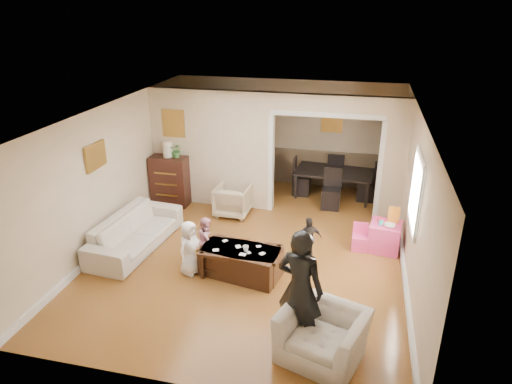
% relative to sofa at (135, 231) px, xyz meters
% --- Properties ---
extents(floor, '(7.00, 7.00, 0.00)m').
position_rel_sofa_xyz_m(floor, '(2.16, 0.49, -0.32)').
color(floor, '#986227').
rests_on(floor, ground).
extents(partition_left, '(2.75, 0.18, 2.60)m').
position_rel_sofa_xyz_m(partition_left, '(0.79, 2.29, 0.98)').
color(partition_left, beige).
rests_on(partition_left, ground).
extents(partition_right, '(0.55, 0.18, 2.60)m').
position_rel_sofa_xyz_m(partition_right, '(4.64, 2.29, 0.98)').
color(partition_right, beige).
rests_on(partition_right, ground).
extents(partition_header, '(2.22, 0.18, 0.35)m').
position_rel_sofa_xyz_m(partition_header, '(3.26, 2.29, 2.10)').
color(partition_header, beige).
rests_on(partition_header, partition_right).
extents(window_pane, '(0.03, 0.95, 1.10)m').
position_rel_sofa_xyz_m(window_pane, '(4.89, 0.09, 1.23)').
color(window_pane, white).
rests_on(window_pane, ground).
extents(framed_art_partition, '(0.45, 0.03, 0.55)m').
position_rel_sofa_xyz_m(framed_art_partition, '(-0.04, 2.19, 1.53)').
color(framed_art_partition, brown).
rests_on(framed_art_partition, partition_left).
extents(framed_art_sofa_wall, '(0.03, 0.55, 0.40)m').
position_rel_sofa_xyz_m(framed_art_sofa_wall, '(-0.55, -0.11, 1.48)').
color(framed_art_sofa_wall, brown).
extents(framed_art_alcove, '(0.45, 0.03, 0.55)m').
position_rel_sofa_xyz_m(framed_art_alcove, '(3.26, 3.93, 1.38)').
color(framed_art_alcove, brown).
extents(sofa, '(1.05, 2.28, 0.65)m').
position_rel_sofa_xyz_m(sofa, '(0.00, 0.00, 0.00)').
color(sofa, beige).
rests_on(sofa, ground).
extents(armchair_back, '(0.72, 0.74, 0.66)m').
position_rel_sofa_xyz_m(armchair_back, '(1.39, 1.79, 0.01)').
color(armchair_back, '#C7AE8A').
rests_on(armchair_back, ground).
extents(armchair_front, '(1.28, 1.20, 0.68)m').
position_rel_sofa_xyz_m(armchair_front, '(3.70, -2.12, 0.02)').
color(armchair_front, beige).
rests_on(armchair_front, ground).
extents(dresser, '(0.83, 0.46, 1.14)m').
position_rel_sofa_xyz_m(dresser, '(-0.14, 2.02, 0.24)').
color(dresser, '#361610').
rests_on(dresser, ground).
extents(table_lamp, '(0.22, 0.22, 0.36)m').
position_rel_sofa_xyz_m(table_lamp, '(-0.14, 2.02, 0.99)').
color(table_lamp, beige).
rests_on(table_lamp, dresser).
extents(potted_plant, '(0.30, 0.26, 0.33)m').
position_rel_sofa_xyz_m(potted_plant, '(0.06, 2.02, 0.98)').
color(potted_plant, '#3D7333').
rests_on(potted_plant, dresser).
extents(coffee_table, '(1.42, 0.89, 0.49)m').
position_rel_sofa_xyz_m(coffee_table, '(2.17, -0.47, -0.08)').
color(coffee_table, '#371E11').
rests_on(coffee_table, ground).
extents(coffee_cup, '(0.12, 0.12, 0.09)m').
position_rel_sofa_xyz_m(coffee_cup, '(2.27, -0.52, 0.22)').
color(coffee_cup, silver).
rests_on(coffee_cup, coffee_table).
extents(play_table, '(0.63, 0.63, 0.53)m').
position_rel_sofa_xyz_m(play_table, '(4.56, 0.97, -0.06)').
color(play_table, '#E73D85').
rests_on(play_table, ground).
extents(cereal_box, '(0.21, 0.10, 0.30)m').
position_rel_sofa_xyz_m(cereal_box, '(4.68, 1.07, 0.36)').
color(cereal_box, yellow).
rests_on(cereal_box, play_table).
extents(cyan_cup, '(0.08, 0.08, 0.08)m').
position_rel_sofa_xyz_m(cyan_cup, '(4.46, 0.92, 0.25)').
color(cyan_cup, '#28C9C1').
rests_on(cyan_cup, play_table).
extents(toy_block, '(0.09, 0.08, 0.05)m').
position_rel_sofa_xyz_m(toy_block, '(4.44, 1.09, 0.24)').
color(toy_block, red).
rests_on(toy_block, play_table).
extents(play_bowl, '(0.23, 0.23, 0.05)m').
position_rel_sofa_xyz_m(play_bowl, '(4.61, 0.85, 0.24)').
color(play_bowl, white).
rests_on(play_bowl, play_table).
extents(dining_table, '(1.90, 1.19, 0.64)m').
position_rel_sofa_xyz_m(dining_table, '(3.43, 3.27, -0.01)').
color(dining_table, black).
rests_on(dining_table, ground).
extents(adult_person, '(0.72, 0.57, 1.73)m').
position_rel_sofa_xyz_m(adult_person, '(3.37, -1.93, 0.54)').
color(adult_person, black).
rests_on(adult_person, ground).
extents(child_kneel_a, '(0.45, 0.55, 0.97)m').
position_rel_sofa_xyz_m(child_kneel_a, '(1.32, -0.62, 0.16)').
color(child_kneel_a, white).
rests_on(child_kneel_a, ground).
extents(child_kneel_b, '(0.38, 0.46, 0.85)m').
position_rel_sofa_xyz_m(child_kneel_b, '(1.47, -0.17, 0.10)').
color(child_kneel_b, pink).
rests_on(child_kneel_b, ground).
extents(child_toddler, '(0.53, 0.42, 0.83)m').
position_rel_sofa_xyz_m(child_toddler, '(3.22, 0.28, 0.09)').
color(child_toddler, black).
rests_on(child_toddler, ground).
extents(craft_papers, '(0.90, 0.48, 0.00)m').
position_rel_sofa_xyz_m(craft_papers, '(2.17, -0.49, 0.17)').
color(craft_papers, white).
rests_on(craft_papers, coffee_table).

